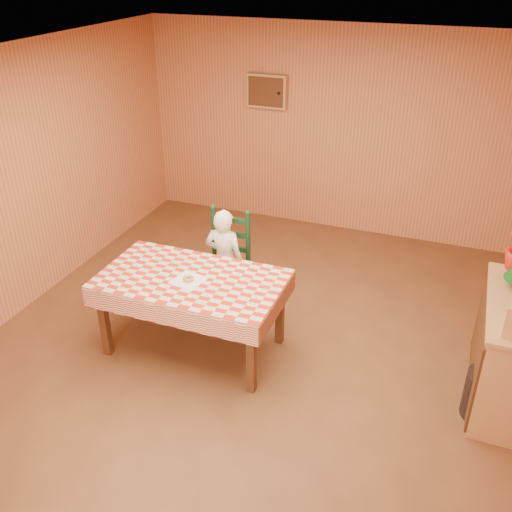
{
  "coord_description": "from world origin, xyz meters",
  "views": [
    {
      "loc": [
        1.58,
        -3.94,
        3.37
      ],
      "look_at": [
        0.0,
        0.2,
        0.95
      ],
      "focal_mm": 40.0,
      "sensor_mm": 36.0,
      "label": 1
    }
  ],
  "objects_px": {
    "dining_table": "(192,286)",
    "ladder_chair": "(227,263)",
    "seated_child": "(225,261)",
    "shelf_unit": "(510,352)",
    "storage_bin": "(489,396)"
  },
  "relations": [
    {
      "from": "shelf_unit",
      "to": "dining_table",
      "type": "bearing_deg",
      "value": -173.18
    },
    {
      "from": "dining_table",
      "to": "storage_bin",
      "type": "relative_size",
      "value": 4.16
    },
    {
      "from": "seated_child",
      "to": "shelf_unit",
      "type": "bearing_deg",
      "value": 171.5
    },
    {
      "from": "dining_table",
      "to": "shelf_unit",
      "type": "height_order",
      "value": "shelf_unit"
    },
    {
      "from": "seated_child",
      "to": "storage_bin",
      "type": "distance_m",
      "value": 2.72
    },
    {
      "from": "ladder_chair",
      "to": "shelf_unit",
      "type": "distance_m",
      "value": 2.75
    },
    {
      "from": "dining_table",
      "to": "shelf_unit",
      "type": "bearing_deg",
      "value": 6.82
    },
    {
      "from": "dining_table",
      "to": "ladder_chair",
      "type": "bearing_deg",
      "value": 90.0
    },
    {
      "from": "dining_table",
      "to": "seated_child",
      "type": "relative_size",
      "value": 1.47
    },
    {
      "from": "dining_table",
      "to": "seated_child",
      "type": "bearing_deg",
      "value": 90.0
    },
    {
      "from": "storage_bin",
      "to": "shelf_unit",
      "type": "bearing_deg",
      "value": 69.22
    },
    {
      "from": "ladder_chair",
      "to": "storage_bin",
      "type": "relative_size",
      "value": 2.71
    },
    {
      "from": "dining_table",
      "to": "shelf_unit",
      "type": "relative_size",
      "value": 1.34
    },
    {
      "from": "dining_table",
      "to": "seated_child",
      "type": "height_order",
      "value": "seated_child"
    },
    {
      "from": "shelf_unit",
      "to": "seated_child",
      "type": "bearing_deg",
      "value": 171.5
    }
  ]
}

